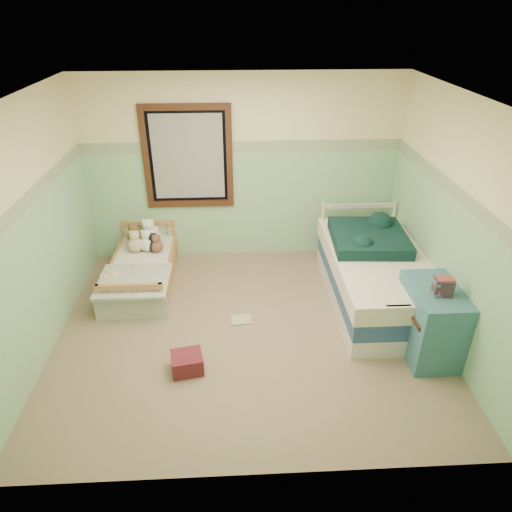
{
  "coord_description": "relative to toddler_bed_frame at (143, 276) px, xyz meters",
  "views": [
    {
      "loc": [
        -0.12,
        -4.07,
        3.25
      ],
      "look_at": [
        0.11,
        0.35,
        0.75
      ],
      "focal_mm": 32.07,
      "sensor_mm": 36.0,
      "label": 1
    }
  ],
  "objects": [
    {
      "name": "floor",
      "position": [
        1.33,
        -1.05,
        -0.11
      ],
      "size": [
        4.2,
        3.6,
        0.02
      ],
      "primitive_type": "cube",
      "color": "#79654F",
      "rests_on": "ground"
    },
    {
      "name": "ceiling",
      "position": [
        1.33,
        -1.05,
        2.41
      ],
      "size": [
        4.2,
        3.6,
        0.02
      ],
      "primitive_type": "cube",
      "color": "white",
      "rests_on": "wall_back"
    },
    {
      "name": "wall_back",
      "position": [
        1.33,
        0.75,
        1.15
      ],
      "size": [
        4.2,
        0.04,
        2.5
      ],
      "primitive_type": "cube",
      "color": "beige",
      "rests_on": "floor"
    },
    {
      "name": "wall_front",
      "position": [
        1.33,
        -2.85,
        1.15
      ],
      "size": [
        4.2,
        0.04,
        2.5
      ],
      "primitive_type": "cube",
      "color": "beige",
      "rests_on": "floor"
    },
    {
      "name": "wall_left",
      "position": [
        -0.77,
        -1.05,
        1.15
      ],
      "size": [
        0.04,
        3.6,
        2.5
      ],
      "primitive_type": "cube",
      "color": "beige",
      "rests_on": "floor"
    },
    {
      "name": "wall_right",
      "position": [
        3.43,
        -1.05,
        1.15
      ],
      "size": [
        0.04,
        3.6,
        2.5
      ],
      "primitive_type": "cube",
      "color": "beige",
      "rests_on": "floor"
    },
    {
      "name": "wainscot_mint",
      "position": [
        1.33,
        0.74,
        0.65
      ],
      "size": [
        4.2,
        0.01,
        1.5
      ],
      "primitive_type": "cube",
      "color": "#8FBC9A",
      "rests_on": "floor"
    },
    {
      "name": "border_strip",
      "position": [
        1.33,
        0.74,
        1.48
      ],
      "size": [
        4.2,
        0.01,
        0.15
      ],
      "primitive_type": "cube",
      "color": "#4E7A4D",
      "rests_on": "wall_back"
    },
    {
      "name": "window_frame",
      "position": [
        0.63,
        0.71,
        1.35
      ],
      "size": [
        1.16,
        0.06,
        1.36
      ],
      "primitive_type": "cube",
      "color": "black",
      "rests_on": "wall_back"
    },
    {
      "name": "window_blinds",
      "position": [
        0.63,
        0.72,
        1.35
      ],
      "size": [
        0.92,
        0.01,
        1.12
      ],
      "primitive_type": "cube",
      "color": "#AFAFAB",
      "rests_on": "window_frame"
    },
    {
      "name": "toddler_bed_frame",
      "position": [
        0.0,
        0.0,
        0.0
      ],
      "size": [
        0.77,
        1.53,
        0.2
      ],
      "primitive_type": "cube",
      "color": "#A7773E",
      "rests_on": "floor"
    },
    {
      "name": "toddler_mattress",
      "position": [
        0.0,
        0.0,
        0.16
      ],
      "size": [
        0.7,
        1.46,
        0.12
      ],
      "primitive_type": "cube",
      "color": "white",
      "rests_on": "toddler_bed_frame"
    },
    {
      "name": "patchwork_quilt",
      "position": [
        0.0,
        -0.48,
        0.23
      ],
      "size": [
        0.83,
        0.77,
        0.03
      ],
      "primitive_type": "cube",
      "color": "#7795BC",
      "rests_on": "toddler_mattress"
    },
    {
      "name": "plush_bed_brown",
      "position": [
        -0.15,
        0.5,
        0.32
      ],
      "size": [
        0.21,
        0.21,
        0.21
      ],
      "primitive_type": "sphere",
      "color": "brown",
      "rests_on": "toddler_mattress"
    },
    {
      "name": "plush_bed_white",
      "position": [
        0.05,
        0.5,
        0.34
      ],
      "size": [
        0.25,
        0.25,
        0.25
      ],
      "primitive_type": "sphere",
      "color": "white",
      "rests_on": "toddler_mattress"
    },
    {
      "name": "plush_bed_tan",
      "position": [
        -0.1,
        0.28,
        0.32
      ],
      "size": [
        0.2,
        0.2,
        0.2
      ],
      "primitive_type": "sphere",
      "color": "beige",
      "rests_on": "toddler_mattress"
    },
    {
      "name": "plush_bed_dark",
      "position": [
        0.13,
        0.28,
        0.31
      ],
      "size": [
        0.18,
        0.18,
        0.18
      ],
      "primitive_type": "sphere",
      "color": "black",
      "rests_on": "toddler_mattress"
    },
    {
      "name": "plush_floor_cream",
      "position": [
        -0.35,
        -0.35,
        0.02
      ],
      "size": [
        0.24,
        0.24,
        0.24
      ],
      "primitive_type": "sphere",
      "color": "beige",
      "rests_on": "floor"
    },
    {
      "name": "plush_floor_tan",
      "position": [
        -0.26,
        -0.33,
        0.03
      ],
      "size": [
        0.26,
        0.26,
        0.26
      ],
      "primitive_type": "sphere",
      "color": "beige",
      "rests_on": "floor"
    },
    {
      "name": "twin_bed_frame",
      "position": [
        2.88,
        -0.58,
        0.01
      ],
      "size": [
        1.03,
        2.05,
        0.22
      ],
      "primitive_type": "cube",
      "color": "white",
      "rests_on": "floor"
    },
    {
      "name": "twin_boxspring",
      "position": [
        2.88,
        -0.58,
        0.23
      ],
      "size": [
        1.03,
        2.05,
        0.22
      ],
      "primitive_type": "cube",
      "color": "navy",
      "rests_on": "twin_bed_frame"
    },
    {
      "name": "twin_mattress",
      "position": [
        2.88,
        -0.58,
        0.45
      ],
      "size": [
        1.07,
        2.09,
        0.22
      ],
      "primitive_type": "cube",
      "color": "silver",
      "rests_on": "twin_boxspring"
    },
    {
      "name": "teal_blanket",
      "position": [
        2.83,
        -0.28,
        0.63
      ],
      "size": [
        0.92,
        0.97,
        0.14
      ],
      "primitive_type": "cube",
      "rotation": [
        0.0,
        0.0,
        -0.06
      ],
      "color": "black",
      "rests_on": "twin_mattress"
    },
    {
      "name": "dresser",
      "position": [
        3.18,
        -1.5,
        0.29
      ],
      "size": [
        0.49,
        0.78,
        0.78
      ],
      "primitive_type": "cube",
      "color": "teal",
      "rests_on": "floor"
    },
    {
      "name": "book_stack",
      "position": [
        3.18,
        -1.58,
        0.76
      ],
      "size": [
        0.19,
        0.16,
        0.17
      ],
      "primitive_type": "cube",
      "rotation": [
        0.0,
        0.0,
        -0.15
      ],
      "color": "#4B2325",
      "rests_on": "dresser"
    },
    {
      "name": "red_pillow",
      "position": [
        0.71,
        -1.66,
        -0.0
      ],
      "size": [
        0.35,
        0.32,
        0.19
      ],
      "primitive_type": "cube",
      "rotation": [
        0.0,
        0.0,
        0.19
      ],
      "color": "maroon",
      "rests_on": "floor"
    },
    {
      "name": "floor_book",
      "position": [
        1.26,
        -0.88,
        -0.09
      ],
      "size": [
        0.25,
        0.2,
        0.02
      ],
      "primitive_type": "cube",
      "rotation": [
        0.0,
        0.0,
        0.08
      ],
      "color": "yellow",
      "rests_on": "floor"
    },
    {
      "name": "extra_plush_0",
      "position": [
        0.05,
        0.29,
        0.32
      ],
      "size": [
        0.21,
        0.21,
        0.21
      ],
      "primitive_type": "sphere",
      "color": "white",
      "rests_on": "toddler_mattress"
    },
    {
      "name": "extra_plush_1",
      "position": [
        -0.11,
        0.39,
        0.31
      ],
      "size": [
        0.18,
        0.18,
        0.18
      ],
      "primitive_type": "sphere",
      "color": "brown",
      "rests_on": "toddler_mattress"
    },
    {
      "name": "extra_plush_2",
      "position": [
        0.18,
        0.25,
        0.3
      ],
      "size": [
        0.17,
        0.17,
        0.17
      ],
      "primitive_type": "sphere",
      "color": "brown",
      "rests_on": "toddler_mattress"
    },
    {
      "name": "extra_plush_3",
      "position": [
        0.13,
        0.55,
        0.3
      ],
      "size": [
        0.16,
        0.16,
        0.16
      ],
      "primitive_type": "sphere",
      "color": "beige",
      "rests_on": "toddler_mattress"
    },
    {
      "name": "extra_plush_4",
      "position": [
        0.06,
        0.45,
        0.29
      ],
      "size": [
        0.15,
        0.15,
        0.15
      ],
      "primitive_type": "sphere",
      "color": "beige",
      "rests_on": "toddler_mattress"
    }
  ]
}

